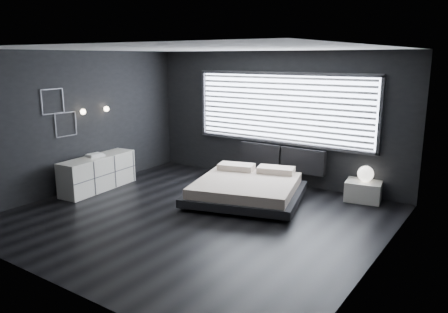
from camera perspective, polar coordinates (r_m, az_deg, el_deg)
The scene contains 12 objects.
room at distance 7.18m, azimuth -3.84°, elevation 2.64°, with size 6.04×6.00×2.80m.
window at distance 9.30m, azimuth 7.51°, elevation 6.21°, with size 4.14×0.09×1.52m.
headboard at distance 9.40m, azimuth 7.52°, elevation -0.16°, with size 1.96×0.16×0.52m.
sconce_near at distance 9.23m, azimuth -17.95°, elevation 5.59°, with size 0.18×0.11×0.11m.
sconce_far at distance 9.61m, azimuth -15.12°, elevation 6.03°, with size 0.18×0.11×0.11m.
wall_art_upper at distance 8.93m, azimuth -21.47°, elevation 6.71°, with size 0.01×0.48×0.48m.
wall_art_lower at distance 9.12m, azimuth -19.94°, elevation 3.97°, with size 0.01×0.48×0.48m.
bed at distance 8.30m, azimuth 2.99°, elevation -4.14°, with size 2.48×2.42×0.52m.
nightstand at distance 8.73m, azimuth 17.74°, elevation -4.29°, with size 0.64×0.54×0.38m, color silver.
orb_lamp at distance 8.64m, azimuth 18.01°, elevation -2.16°, with size 0.30×0.30×0.30m, color white.
dresser at distance 9.33m, azimuth -16.11°, elevation -2.07°, with size 0.65×1.77×0.69m.
book_stack at distance 9.24m, azimuth -16.49°, elevation 0.17°, with size 0.30×0.36×0.07m.
Camera 1 is at (4.38, -5.54, 2.67)m, focal length 35.00 mm.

